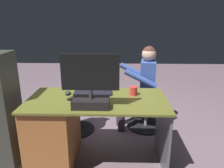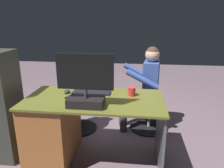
# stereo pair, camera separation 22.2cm
# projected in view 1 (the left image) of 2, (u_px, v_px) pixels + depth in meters

# --- Properties ---
(ground_plane) EXTENTS (10.00, 10.00, 0.00)m
(ground_plane) POSITION_uv_depth(u_px,v_px,m) (101.00, 142.00, 2.82)
(ground_plane) COLOR slate
(desk) EXTENTS (1.45, 0.75, 0.74)m
(desk) POSITION_uv_depth(u_px,v_px,m) (62.00, 129.00, 2.36)
(desk) COLOR brown
(desk) RESTS_ON ground_plane
(monitor) EXTENTS (0.53, 0.20, 0.50)m
(monitor) POSITION_uv_depth(u_px,v_px,m) (91.00, 89.00, 2.00)
(monitor) COLOR black
(monitor) RESTS_ON desk
(keyboard) EXTENTS (0.42, 0.14, 0.02)m
(keyboard) POSITION_uv_depth(u_px,v_px,m) (93.00, 93.00, 2.39)
(keyboard) COLOR black
(keyboard) RESTS_ON desk
(computer_mouse) EXTENTS (0.06, 0.10, 0.04)m
(computer_mouse) POSITION_uv_depth(u_px,v_px,m) (68.00, 93.00, 2.37)
(computer_mouse) COLOR #1F2F26
(computer_mouse) RESTS_ON desk
(cup) EXTENTS (0.08, 0.08, 0.09)m
(cup) POSITION_uv_depth(u_px,v_px,m) (134.00, 91.00, 2.34)
(cup) COLOR red
(cup) RESTS_ON desk
(tv_remote) EXTENTS (0.10, 0.15, 0.02)m
(tv_remote) POSITION_uv_depth(u_px,v_px,m) (73.00, 98.00, 2.25)
(tv_remote) COLOR black
(tv_remote) RESTS_ON desk
(office_chair_teddy) EXTENTS (0.51, 0.51, 0.44)m
(office_chair_teddy) POSITION_uv_depth(u_px,v_px,m) (76.00, 114.00, 3.04)
(office_chair_teddy) COLOR black
(office_chair_teddy) RESTS_ON ground_plane
(teddy_bear) EXTENTS (0.27, 0.27, 0.37)m
(teddy_bear) POSITION_uv_depth(u_px,v_px,m) (75.00, 90.00, 2.95)
(teddy_bear) COLOR #D3B68E
(teddy_bear) RESTS_ON office_chair_teddy
(visitor_chair) EXTENTS (0.54, 0.54, 0.44)m
(visitor_chair) POSITION_uv_depth(u_px,v_px,m) (146.00, 111.00, 3.15)
(visitor_chair) COLOR black
(visitor_chair) RESTS_ON ground_plane
(person) EXTENTS (0.56, 0.53, 1.19)m
(person) POSITION_uv_depth(u_px,v_px,m) (142.00, 82.00, 3.01)
(person) COLOR #334B92
(person) RESTS_ON ground_plane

